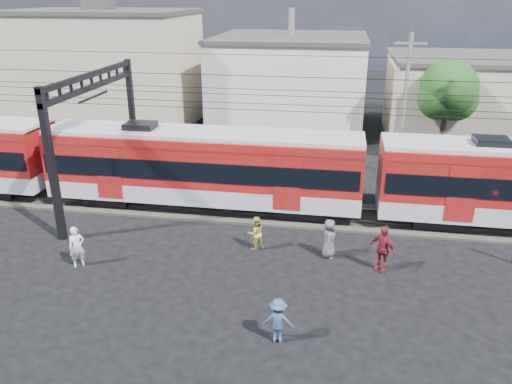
{
  "coord_description": "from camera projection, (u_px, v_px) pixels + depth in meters",
  "views": [
    {
      "loc": [
        2.23,
        -15.32,
        10.63
      ],
      "look_at": [
        -1.2,
        5.0,
        2.32
      ],
      "focal_mm": 35.0,
      "sensor_mm": 36.0,
      "label": 1
    }
  ],
  "objects": [
    {
      "name": "tree_near",
      "position": [
        451.0,
        92.0,
        31.72
      ],
      "size": [
        3.82,
        3.64,
        6.72
      ],
      "color": "#382619",
      "rests_on": "ground"
    },
    {
      "name": "building_mideast",
      "position": [
        501.0,
        100.0,
        36.94
      ],
      "size": [
        16.32,
        10.2,
        6.3
      ],
      "color": "tan",
      "rests_on": "ground"
    },
    {
      "name": "pedestrian_d",
      "position": [
        382.0,
        249.0,
        20.12
      ],
      "size": [
        1.2,
        1.07,
        1.95
      ],
      "primitive_type": "imported",
      "rotation": [
        0.0,
        0.0,
        -0.65
      ],
      "color": "maroon",
      "rests_on": "ground"
    },
    {
      "name": "ground",
      "position": [
        265.0,
        302.0,
        18.33
      ],
      "size": [
        120.0,
        120.0,
        0.0
      ],
      "primitive_type": "plane",
      "color": "black",
      "rests_on": "ground"
    },
    {
      "name": "commuter_train",
      "position": [
        207.0,
        165.0,
        25.4
      ],
      "size": [
        50.3,
        3.08,
        4.17
      ],
      "color": "black",
      "rests_on": "ground"
    },
    {
      "name": "pedestrian_a",
      "position": [
        77.0,
        247.0,
        20.49
      ],
      "size": [
        0.76,
        0.73,
        1.75
      ],
      "primitive_type": "imported",
      "rotation": [
        0.0,
        0.0,
        0.67
      ],
      "color": "silver",
      "rests_on": "ground"
    },
    {
      "name": "rail_near",
      "position": [
        287.0,
        217.0,
        24.89
      ],
      "size": [
        70.0,
        0.12,
        0.12
      ],
      "primitive_type": "cube",
      "color": "#59544C",
      "rests_on": "track_bed"
    },
    {
      "name": "building_midwest",
      "position": [
        290.0,
        80.0,
        41.96
      ],
      "size": [
        12.24,
        12.24,
        7.3
      ],
      "color": "beige",
      "rests_on": "ground"
    },
    {
      "name": "pedestrian_e",
      "position": [
        329.0,
        238.0,
        21.19
      ],
      "size": [
        0.61,
        0.89,
        1.74
      ],
      "primitive_type": "imported",
      "rotation": [
        0.0,
        0.0,
        1.5
      ],
      "color": "#4A4A4F",
      "rests_on": "ground"
    },
    {
      "name": "track_bed",
      "position": [
        289.0,
        213.0,
        25.62
      ],
      "size": [
        70.0,
        3.4,
        0.12
      ],
      "primitive_type": "cube",
      "color": "#2D2823",
      "rests_on": "ground"
    },
    {
      "name": "building_west",
      "position": [
        106.0,
        69.0,
        41.16
      ],
      "size": [
        14.28,
        10.2,
        9.3
      ],
      "color": "tan",
      "rests_on": "ground"
    },
    {
      "name": "pedestrian_c",
      "position": [
        278.0,
        321.0,
        16.02
      ],
      "size": [
        1.03,
        0.6,
        1.59
      ],
      "primitive_type": "imported",
      "rotation": [
        0.0,
        0.0,
        3.15
      ],
      "color": "navy",
      "rests_on": "ground"
    },
    {
      "name": "pedestrian_b",
      "position": [
        256.0,
        233.0,
        21.89
      ],
      "size": [
        0.95,
        0.89,
        1.55
      ],
      "primitive_type": "imported",
      "rotation": [
        0.0,
        0.0,
        3.69
      ],
      "color": "gold",
      "rests_on": "ground"
    },
    {
      "name": "utility_pole_mid",
      "position": [
        404.0,
        102.0,
        29.43
      ],
      "size": [
        1.8,
        0.24,
        8.5
      ],
      "color": "slate",
      "rests_on": "ground"
    },
    {
      "name": "catenary",
      "position": [
        120.0,
        109.0,
        25.06
      ],
      "size": [
        70.0,
        9.3,
        7.52
      ],
      "color": "black",
      "rests_on": "ground"
    },
    {
      "name": "rail_far",
      "position": [
        290.0,
        205.0,
        26.26
      ],
      "size": [
        70.0,
        0.12,
        0.12
      ],
      "primitive_type": "cube",
      "color": "#59544C",
      "rests_on": "track_bed"
    }
  ]
}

